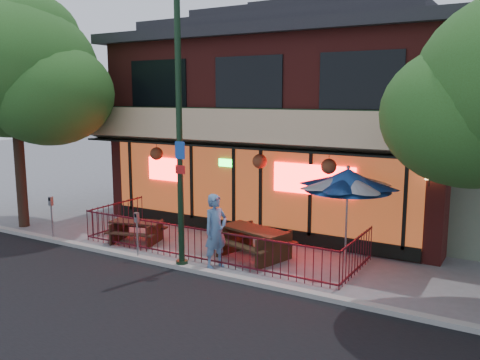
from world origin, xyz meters
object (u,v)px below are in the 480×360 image
object	(u,v)px
street_light	(180,151)
patio_umbrella	(348,180)
street_tree_left	(16,63)
pedestrian	(216,231)
parking_meter_near	(137,228)
picnic_table_right	(254,239)
picnic_table_left	(137,228)
parking_meter_far	(51,211)

from	to	relation	value
street_light	patio_umbrella	size ratio (longest dim) A/B	2.59
street_tree_left	pedestrian	xyz separation A→B (m)	(8.23, -0.29, -4.67)
street_tree_left	parking_meter_near	distance (m)	7.68
street_light	street_tree_left	xyz separation A→B (m)	(-7.46, 0.79, 2.52)
picnic_table_right	parking_meter_near	distance (m)	3.30
street_light	patio_umbrella	world-z (taller)	street_light
picnic_table_left	street_light	bearing A→B (deg)	-24.40
street_tree_left	picnic_table_left	xyz separation A→B (m)	(4.78, 0.43, -5.22)
patio_umbrella	pedestrian	xyz separation A→B (m)	(-2.83, -2.30, -1.30)
picnic_table_right	parking_meter_far	world-z (taller)	parking_meter_far
pedestrian	parking_meter_far	xyz separation A→B (m)	(-5.91, -0.50, -0.03)
picnic_table_right	parking_meter_near	xyz separation A→B (m)	(-2.75, -1.80, 0.36)
street_light	patio_umbrella	distance (m)	4.64
parking_meter_near	street_tree_left	bearing A→B (deg)	171.75
street_light	parking_meter_far	bearing A→B (deg)	179.97
pedestrian	parking_meter_near	xyz separation A→B (m)	(-2.26, -0.58, -0.08)
picnic_table_left	parking_meter_far	xyz separation A→B (m)	(-2.46, -1.21, 0.52)
picnic_table_left	patio_umbrella	world-z (taller)	patio_umbrella
parking_meter_near	picnic_table_right	bearing A→B (deg)	33.25
street_light	pedestrian	bearing A→B (deg)	33.23
picnic_table_left	picnic_table_right	distance (m)	3.98
picnic_table_left	patio_umbrella	xyz separation A→B (m)	(6.28, 1.59, 1.85)
street_light	street_tree_left	size ratio (longest dim) A/B	0.87
street_tree_left	parking_meter_far	size ratio (longest dim) A/B	5.62
pedestrian	parking_meter_near	bearing A→B (deg)	121.67
picnic_table_right	pedestrian	distance (m)	1.39
street_light	street_tree_left	distance (m)	7.91
street_light	street_tree_left	world-z (taller)	street_tree_left
picnic_table_right	parking_meter_far	size ratio (longest dim) A/B	1.64
pedestrian	parking_meter_far	bearing A→B (deg)	112.09
patio_umbrella	parking_meter_near	distance (m)	6.00
picnic_table_right	patio_umbrella	distance (m)	3.11
patio_umbrella	picnic_table_left	bearing A→B (deg)	-165.82
street_light	picnic_table_right	world-z (taller)	street_light
picnic_table_left	picnic_table_right	xyz separation A→B (m)	(3.94, 0.51, 0.12)
picnic_table_right	parking_meter_far	distance (m)	6.64
pedestrian	parking_meter_far	size ratio (longest dim) A/B	1.40
patio_umbrella	parking_meter_far	world-z (taller)	patio_umbrella
picnic_table_right	picnic_table_left	bearing A→B (deg)	-172.68
picnic_table_left	picnic_table_right	world-z (taller)	picnic_table_right
street_tree_left	picnic_table_left	bearing A→B (deg)	5.12
patio_umbrella	street_tree_left	bearing A→B (deg)	-169.67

